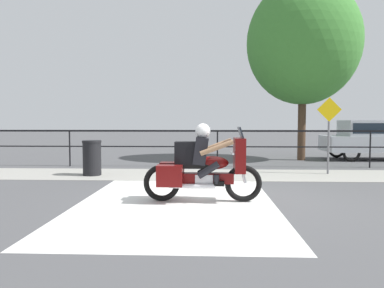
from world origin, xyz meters
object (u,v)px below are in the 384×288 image
tree_behind_sign (303,43)px  street_sign (329,126)px  trash_bin (92,158)px  motorcycle (201,166)px  parked_car (373,137)px

tree_behind_sign → street_sign: bearing=-93.1°
street_sign → trash_bin: bearing=-175.4°
motorcycle → parked_car: size_ratio=0.56×
motorcycle → tree_behind_sign: tree_behind_sign is taller
parked_car → tree_behind_sign: tree_behind_sign is taller
motorcycle → trash_bin: bearing=133.7°
parked_car → trash_bin: bearing=-153.6°
parked_car → tree_behind_sign: 4.77m
motorcycle → street_sign: (3.67, 3.93, 0.73)m
parked_car → street_sign: street_sign is taller
motorcycle → street_sign: street_sign is taller
motorcycle → street_sign: size_ratio=1.02×
trash_bin → tree_behind_sign: 9.41m
parked_car → street_sign: 5.35m
motorcycle → street_sign: bearing=47.1°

